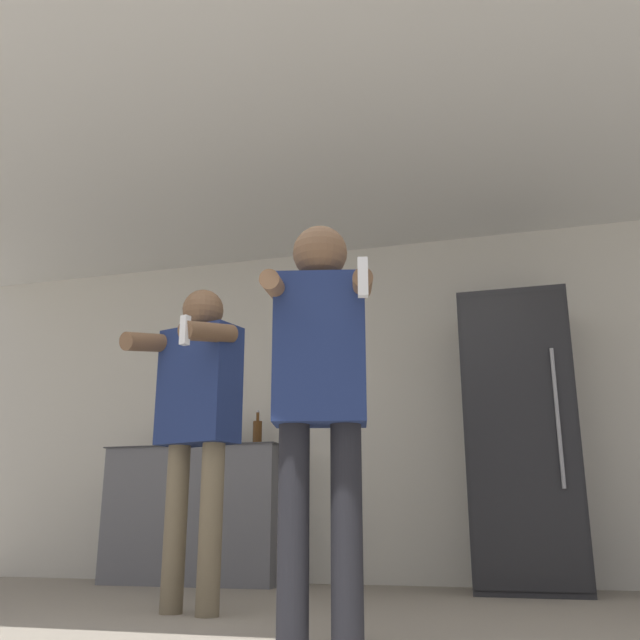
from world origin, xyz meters
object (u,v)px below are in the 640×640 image
object	(u,v)px
refrigerator	(522,440)
bottle_green_wine	(177,434)
bottle_tall_gin	(257,433)
bottle_amber_bourbon	(219,433)
bottle_brown_liquor	(198,438)
person_man_side	(197,405)
person_woman_foreground	(320,380)

from	to	relation	value
refrigerator	bottle_green_wine	world-z (taller)	refrigerator
bottle_tall_gin	bottle_amber_bourbon	world-z (taller)	bottle_amber_bourbon
bottle_green_wine	bottle_brown_liquor	world-z (taller)	bottle_green_wine
refrigerator	bottle_brown_liquor	size ratio (longest dim) A/B	7.42
bottle_brown_liquor	person_man_side	bearing A→B (deg)	-64.85
bottle_green_wine	person_woman_foreground	bearing A→B (deg)	-53.34
refrigerator	person_woman_foreground	xyz separation A→B (m)	(-0.71, -2.35, -0.01)
bottle_amber_bourbon	bottle_brown_liquor	size ratio (longest dim) A/B	1.16
bottle_tall_gin	person_man_side	bearing A→B (deg)	-79.05
bottle_amber_bourbon	person_man_side	distance (m)	1.89
refrigerator	bottle_brown_liquor	xyz separation A→B (m)	(-2.40, 0.15, 0.11)
bottle_tall_gin	bottle_brown_liquor	world-z (taller)	bottle_tall_gin
bottle_brown_liquor	person_woman_foreground	bearing A→B (deg)	-56.04
person_woman_foreground	bottle_green_wine	bearing A→B (deg)	126.66
bottle_amber_bourbon	person_man_side	world-z (taller)	person_man_side
bottle_green_wine	person_man_side	world-z (taller)	person_man_side
refrigerator	bottle_tall_gin	bearing A→B (deg)	175.64
bottle_brown_liquor	person_man_side	xyz separation A→B (m)	(0.83, -1.77, -0.06)
person_woman_foreground	bottle_tall_gin	bearing A→B (deg)	115.55
bottle_brown_liquor	person_woman_foreground	size ratio (longest dim) A/B	0.16
person_woman_foreground	bottle_amber_bourbon	bearing A→B (deg)	121.06
bottle_amber_bourbon	person_woman_foreground	size ratio (longest dim) A/B	0.19
refrigerator	bottle_green_wine	bearing A→B (deg)	176.77
bottle_brown_liquor	person_woman_foreground	xyz separation A→B (m)	(1.68, -2.50, -0.12)
bottle_brown_liquor	person_man_side	world-z (taller)	person_man_side
person_woman_foreground	person_man_side	bearing A→B (deg)	139.45
bottle_green_wine	bottle_amber_bourbon	bearing A→B (deg)	0.00
bottle_green_wine	refrigerator	bearing A→B (deg)	-3.23
bottle_green_wine	bottle_brown_liquor	size ratio (longest dim) A/B	1.20
refrigerator	bottle_tall_gin	distance (m)	1.92
person_woman_foreground	refrigerator	bearing A→B (deg)	73.15
person_man_side	bottle_amber_bourbon	bearing A→B (deg)	110.25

